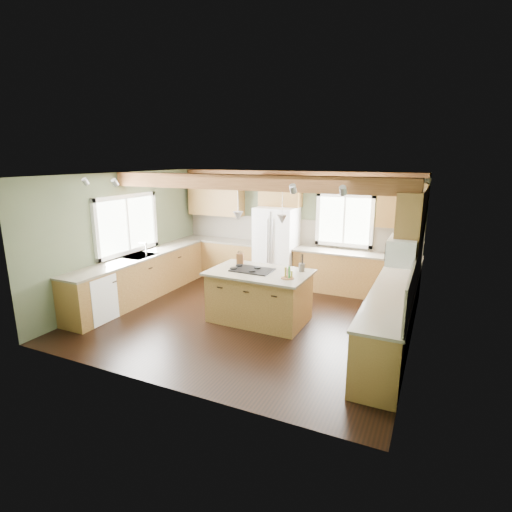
% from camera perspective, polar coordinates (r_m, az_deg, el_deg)
% --- Properties ---
extents(floor, '(5.60, 5.60, 0.00)m').
position_cam_1_polar(floor, '(7.45, -1.19, -8.86)').
color(floor, black).
rests_on(floor, ground).
extents(ceiling, '(5.60, 5.60, 0.00)m').
position_cam_1_polar(ceiling, '(6.88, -1.30, 11.54)').
color(ceiling, silver).
rests_on(ceiling, wall_back).
extents(wall_back, '(5.60, 0.00, 5.60)m').
position_cam_1_polar(wall_back, '(9.32, 5.55, 4.06)').
color(wall_back, '#4A553C').
rests_on(wall_back, ground).
extents(wall_left, '(0.00, 5.00, 5.00)m').
position_cam_1_polar(wall_left, '(8.63, -18.20, 2.64)').
color(wall_left, '#4A553C').
rests_on(wall_left, ground).
extents(wall_right, '(0.00, 5.00, 5.00)m').
position_cam_1_polar(wall_right, '(6.37, 22.02, -1.54)').
color(wall_right, '#4A553C').
rests_on(wall_right, ground).
extents(ceiling_beam, '(5.55, 0.26, 0.26)m').
position_cam_1_polar(ceiling_beam, '(6.90, -1.21, 10.47)').
color(ceiling_beam, '#502B17').
rests_on(ceiling_beam, ceiling).
extents(soffit_trim, '(5.55, 0.20, 0.10)m').
position_cam_1_polar(soffit_trim, '(9.09, 5.53, 11.69)').
color(soffit_trim, '#502B17').
rests_on(soffit_trim, ceiling).
extents(backsplash_back, '(5.58, 0.03, 0.58)m').
position_cam_1_polar(backsplash_back, '(9.32, 5.51, 3.51)').
color(backsplash_back, brown).
rests_on(backsplash_back, wall_back).
extents(backsplash_right, '(0.03, 3.70, 0.58)m').
position_cam_1_polar(backsplash_right, '(6.44, 21.84, -2.19)').
color(backsplash_right, brown).
rests_on(backsplash_right, wall_right).
extents(base_cab_back_left, '(2.02, 0.60, 0.88)m').
position_cam_1_polar(base_cab_back_left, '(9.96, -4.90, -0.34)').
color(base_cab_back_left, brown).
rests_on(base_cab_back_left, floor).
extents(counter_back_left, '(2.06, 0.64, 0.04)m').
position_cam_1_polar(counter_back_left, '(9.86, -4.95, 2.26)').
color(counter_back_left, brown).
rests_on(counter_back_left, base_cab_back_left).
extents(base_cab_back_right, '(2.62, 0.60, 0.88)m').
position_cam_1_polar(base_cab_back_right, '(8.85, 13.90, -2.53)').
color(base_cab_back_right, brown).
rests_on(base_cab_back_right, floor).
extents(counter_back_right, '(2.66, 0.64, 0.04)m').
position_cam_1_polar(counter_back_right, '(8.74, 14.08, 0.36)').
color(counter_back_right, brown).
rests_on(counter_back_right, base_cab_back_right).
extents(base_cab_left, '(0.60, 3.70, 0.88)m').
position_cam_1_polar(base_cab_left, '(8.67, -16.09, -3.02)').
color(base_cab_left, brown).
rests_on(base_cab_left, floor).
extents(counter_left, '(0.64, 3.74, 0.04)m').
position_cam_1_polar(counter_left, '(8.55, -16.29, -0.07)').
color(counter_left, brown).
rests_on(counter_left, base_cab_left).
extents(base_cab_right, '(0.60, 3.70, 0.88)m').
position_cam_1_polar(base_cab_right, '(6.70, 18.79, -8.27)').
color(base_cab_right, brown).
rests_on(base_cab_right, floor).
extents(counter_right, '(0.64, 3.74, 0.04)m').
position_cam_1_polar(counter_right, '(6.55, 19.11, -4.53)').
color(counter_right, brown).
rests_on(counter_right, base_cab_right).
extents(upper_cab_back_left, '(1.40, 0.35, 0.90)m').
position_cam_1_polar(upper_cab_back_left, '(9.91, -5.74, 8.44)').
color(upper_cab_back_left, brown).
rests_on(upper_cab_back_left, wall_back).
extents(upper_cab_over_fridge, '(0.96, 0.35, 0.70)m').
position_cam_1_polar(upper_cab_over_fridge, '(9.15, 3.52, 9.29)').
color(upper_cab_over_fridge, brown).
rests_on(upper_cab_over_fridge, wall_back).
extents(upper_cab_right, '(0.35, 2.20, 0.90)m').
position_cam_1_polar(upper_cab_right, '(7.14, 21.52, 5.42)').
color(upper_cab_right, brown).
rests_on(upper_cab_right, wall_right).
extents(upper_cab_back_corner, '(0.90, 0.35, 0.90)m').
position_cam_1_polar(upper_cab_back_corner, '(8.57, 20.01, 6.83)').
color(upper_cab_back_corner, brown).
rests_on(upper_cab_back_corner, wall_back).
extents(window_left, '(0.04, 1.60, 1.05)m').
position_cam_1_polar(window_left, '(8.61, -18.00, 4.32)').
color(window_left, white).
rests_on(window_left, wall_left).
extents(window_back, '(1.10, 0.04, 1.00)m').
position_cam_1_polar(window_back, '(8.95, 12.53, 5.01)').
color(window_back, white).
rests_on(window_back, wall_back).
extents(sink, '(0.50, 0.65, 0.03)m').
position_cam_1_polar(sink, '(8.55, -16.29, -0.04)').
color(sink, '#262628').
rests_on(sink, counter_left).
extents(faucet, '(0.02, 0.02, 0.28)m').
position_cam_1_polar(faucet, '(8.40, -15.43, 0.80)').
color(faucet, '#B2B2B7').
rests_on(faucet, sink).
extents(dishwasher, '(0.60, 0.60, 0.84)m').
position_cam_1_polar(dishwasher, '(7.79, -22.27, -5.54)').
color(dishwasher, white).
rests_on(dishwasher, floor).
extents(oven, '(0.60, 0.72, 0.84)m').
position_cam_1_polar(oven, '(5.52, 17.09, -13.16)').
color(oven, white).
rests_on(oven, floor).
extents(microwave, '(0.40, 0.70, 0.38)m').
position_cam_1_polar(microwave, '(6.28, 20.20, 0.76)').
color(microwave, white).
rests_on(microwave, wall_right).
extents(pendant_left, '(0.18, 0.18, 0.16)m').
position_cam_1_polar(pendant_left, '(7.06, -2.58, 5.71)').
color(pendant_left, '#B2B2B7').
rests_on(pendant_left, ceiling).
extents(pendant_right, '(0.18, 0.18, 0.16)m').
position_cam_1_polar(pendant_right, '(6.70, 3.75, 5.26)').
color(pendant_right, '#B2B2B7').
rests_on(pendant_right, ceiling).
extents(refrigerator, '(0.90, 0.74, 1.80)m').
position_cam_1_polar(refrigerator, '(9.15, 2.93, 1.37)').
color(refrigerator, white).
rests_on(refrigerator, floor).
extents(island, '(1.69, 1.05, 0.88)m').
position_cam_1_polar(island, '(7.22, 0.48, -5.87)').
color(island, brown).
rests_on(island, floor).
extents(island_top, '(1.80, 1.17, 0.04)m').
position_cam_1_polar(island_top, '(7.08, 0.49, -2.37)').
color(island_top, brown).
rests_on(island_top, island).
extents(cooktop, '(0.73, 0.50, 0.02)m').
position_cam_1_polar(cooktop, '(7.13, -0.53, -2.00)').
color(cooktop, black).
rests_on(cooktop, island_top).
extents(knife_block, '(0.15, 0.12, 0.21)m').
position_cam_1_polar(knife_block, '(7.51, -2.29, -0.43)').
color(knife_block, '#5D301C').
rests_on(knife_block, island_top).
extents(utensil_crock, '(0.14, 0.14, 0.14)m').
position_cam_1_polar(utensil_crock, '(7.11, 6.54, -1.63)').
color(utensil_crock, '#423C35').
rests_on(utensil_crock, island_top).
extents(bottle_tray, '(0.24, 0.24, 0.20)m').
position_cam_1_polar(bottle_tray, '(6.67, 4.52, -2.35)').
color(bottle_tray, brown).
rests_on(bottle_tray, island_top).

